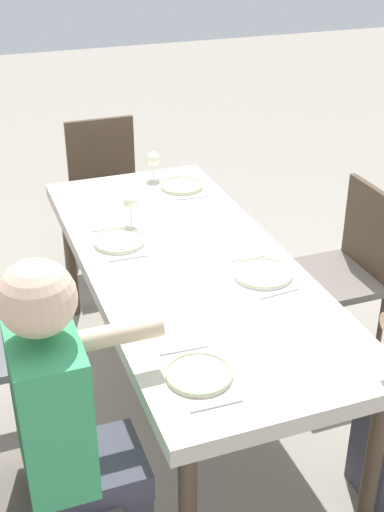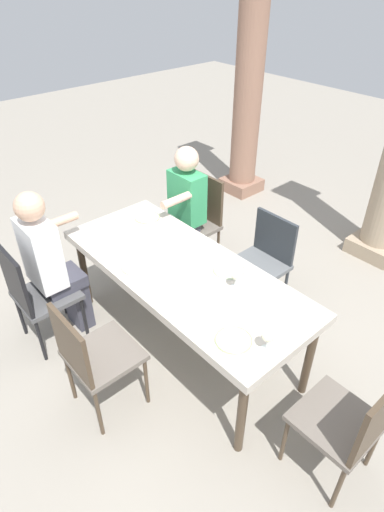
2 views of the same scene
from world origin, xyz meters
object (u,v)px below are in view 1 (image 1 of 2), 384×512
Objects in this scene: plate_2 at (119,241)px; wine_glass_3 at (153,160)px; chair_west_north at (13,485)px; dining_table at (187,273)px; plate_1 at (263,273)px; wine_glass_2 at (131,203)px; plate_3 at (182,186)px; chair_head_east at (107,188)px; diner_woman_green at (75,428)px; chair_mid_south at (345,265)px; plate_0 at (199,374)px.

wine_glass_3 reaches higher than plate_2.
chair_west_north is 4.09× the size of plate_2.
dining_table is 0.34m from plate_1.
wine_glass_2 reaches higher than plate_3.
wine_glass_3 is at bearing 5.12° from plate_1.
chair_head_east is at bearing 18.59° from plate_3.
plate_2 is (0.47, 0.47, 0.00)m from plate_1.
diner_woman_green is at bearing 157.91° from plate_2.
dining_table is 1.46m from chair_head_east.
chair_west_north is 1.42m from wine_glass_2.
plate_0 is at bearing 127.82° from chair_mid_south.
wine_glass_2 is (-1.05, 0.13, 0.35)m from chair_head_east.
chair_west_north reaches higher than wine_glass_2.
chair_head_east is at bearing -20.83° from chair_west_north.
diner_woman_green is at bearing 140.11° from dining_table.
wine_glass_2 reaches higher than chair_mid_south.
plate_0 is (-2.20, 0.23, 0.25)m from chair_head_east.
wine_glass_2 is at bearing 172.95° from chair_head_east.
chair_west_north is 0.73× the size of diner_woman_green.
plate_0 is 1.46× the size of wine_glass_3.
chair_mid_south is 6.11× the size of wine_glass_3.
plate_2 is at bearing -31.23° from chair_west_north.
plate_2 is (-1.21, 0.23, 0.25)m from chair_head_east.
chair_west_north reaches higher than plate_1.
dining_table is 0.86m from chair_mid_south.
chair_west_north reaches higher than plate_2.
plate_0 is 0.90× the size of plate_1.
plate_2 reaches higher than dining_table.
chair_head_east is 3.78× the size of plate_1.
wine_glass_3 is at bearing -30.26° from chair_west_north.
diner_woman_green reaches higher than wine_glass_2.
chair_mid_south is at bearing -139.72° from wine_glass_3.
plate_1 is at bearing -135.31° from plate_2.
diner_woman_green is 0.42m from plate_0.
plate_2 is (0.99, 0.00, -0.00)m from plate_0.
plate_3 is at bearing -149.08° from wine_glass_3.
plate_1 is (0.54, -1.08, 0.24)m from chair_west_north.
plate_3 is (-0.71, -0.24, 0.25)m from chair_head_east.
wine_glass_2 is at bearing 17.75° from dining_table.
chair_head_east is 2.22m from plate_0.
wine_glass_2 is at bearing 152.40° from wine_glass_3.
plate_1 is at bearing -63.48° from chair_west_north.
plate_0 is at bearing 137.87° from plate_1.
plate_0 is at bearing 162.94° from dining_table.
plate_3 is at bearing -42.95° from plate_2.
chair_mid_south is 3.99× the size of plate_2.
wine_glass_2 reaches higher than plate_1.
chair_head_east reaches higher than dining_table.
chair_west_north is 2.38m from chair_head_east.
plate_3 is at bearing -30.10° from diner_woman_green.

